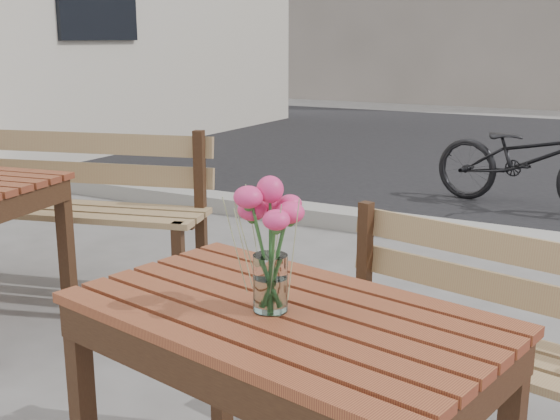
# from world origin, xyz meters

# --- Properties ---
(main_table) EXTENTS (1.19, 0.84, 0.67)m
(main_table) POSITION_xyz_m (-0.24, -0.09, 0.56)
(main_table) COLOR maroon
(main_table) RESTS_ON ground
(main_bench) EXTENTS (1.28, 0.62, 0.77)m
(main_bench) POSITION_xyz_m (0.17, 0.61, 0.46)
(main_bench) COLOR #9D7951
(main_bench) RESTS_ON ground
(main_vase) EXTENTS (0.18, 0.18, 0.34)m
(main_vase) POSITION_xyz_m (-0.26, -0.11, 0.88)
(main_vase) COLOR white
(main_vase) RESTS_ON main_table
(second_bench) EXTENTS (1.50, 0.78, 0.89)m
(second_bench) POSITION_xyz_m (-2.13, 1.15, 0.54)
(second_bench) COLOR #9D7951
(second_bench) RESTS_ON ground
(bicycle) EXTENTS (1.59, 0.83, 0.80)m
(bicycle) POSITION_xyz_m (-0.35, 4.22, 0.40)
(bicycle) COLOR black
(bicycle) RESTS_ON ground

